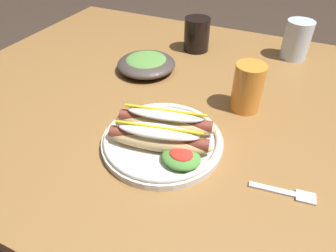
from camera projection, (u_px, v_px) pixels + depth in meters
ground_plane at (173, 239)px, 1.29m from camera, size 8.00×8.00×0.00m
dining_table at (176, 119)px, 0.88m from camera, size 1.33×1.05×0.74m
hot_dog_plate at (163, 136)px, 0.65m from camera, size 0.27×0.27×0.08m
fork at (288, 193)px, 0.56m from camera, size 0.12×0.03×0.00m
soda_cup at (197, 34)px, 1.01m from camera, size 0.09×0.09×0.11m
water_cup at (297, 40)px, 0.96m from camera, size 0.08×0.08×0.12m
extra_cup at (248, 88)px, 0.74m from camera, size 0.07×0.07×0.12m
side_bowl at (146, 63)px, 0.91m from camera, size 0.18×0.18×0.05m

